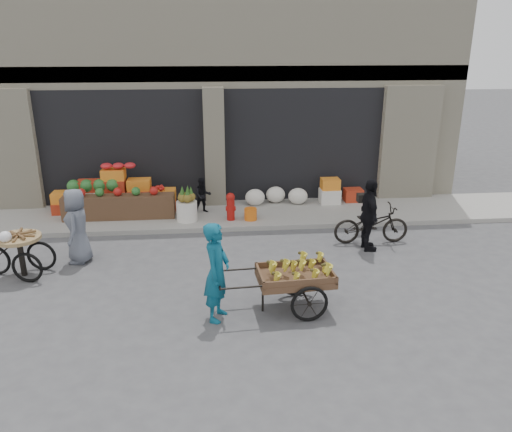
{
  "coord_description": "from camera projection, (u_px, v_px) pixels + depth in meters",
  "views": [
    {
      "loc": [
        -0.15,
        -8.39,
        4.38
      ],
      "look_at": [
        0.75,
        0.97,
        1.1
      ],
      "focal_mm": 35.0,
      "sensor_mm": 36.0,
      "label": 1
    }
  ],
  "objects": [
    {
      "name": "ground",
      "position": [
        221.0,
        290.0,
        9.35
      ],
      "size": [
        80.0,
        80.0,
        0.0
      ],
      "primitive_type": "plane",
      "color": "#424244",
      "rests_on": "ground"
    },
    {
      "name": "vendor_grey",
      "position": [
        77.0,
        226.0,
        10.31
      ],
      "size": [
        0.51,
        0.78,
        1.59
      ],
      "primitive_type": "imported",
      "rotation": [
        0.0,
        0.0,
        -1.56
      ],
      "color": "slate",
      "rests_on": "ground"
    },
    {
      "name": "cyclist",
      "position": [
        369.0,
        215.0,
        10.89
      ],
      "size": [
        0.41,
        0.95,
        1.62
      ],
      "primitive_type": "imported",
      "rotation": [
        0.0,
        0.0,
        1.56
      ],
      "color": "black",
      "rests_on": "ground"
    },
    {
      "name": "sidewalk",
      "position": [
        217.0,
        215.0,
        13.18
      ],
      "size": [
        18.0,
        2.2,
        0.12
      ],
      "primitive_type": "cube",
      "color": "gray",
      "rests_on": "ground"
    },
    {
      "name": "banana_cart",
      "position": [
        292.0,
        274.0,
        8.46
      ],
      "size": [
        2.21,
        1.02,
        0.9
      ],
      "rotation": [
        0.0,
        0.0,
        0.07
      ],
      "color": "brown",
      "rests_on": "ground"
    },
    {
      "name": "pineapple_bin",
      "position": [
        187.0,
        211.0,
        12.54
      ],
      "size": [
        0.52,
        0.52,
        0.5
      ],
      "primitive_type": "cylinder",
      "color": "silver",
      "rests_on": "sidewalk"
    },
    {
      "name": "vendor_woman",
      "position": [
        217.0,
        272.0,
        8.12
      ],
      "size": [
        0.59,
        0.72,
        1.69
      ],
      "primitive_type": "imported",
      "rotation": [
        0.0,
        0.0,
        1.24
      ],
      "color": "#0D506A",
      "rests_on": "ground"
    },
    {
      "name": "fruit_display",
      "position": [
        121.0,
        193.0,
        13.02
      ],
      "size": [
        3.1,
        1.12,
        1.24
      ],
      "color": "#AB2E17",
      "rests_on": "sidewalk"
    },
    {
      "name": "seated_person",
      "position": [
        203.0,
        196.0,
        13.07
      ],
      "size": [
        0.51,
        0.43,
        0.93
      ],
      "primitive_type": "imported",
      "rotation": [
        0.0,
        0.0,
        0.17
      ],
      "color": "black",
      "rests_on": "sidewalk"
    },
    {
      "name": "fire_hydrant",
      "position": [
        231.0,
        205.0,
        12.55
      ],
      "size": [
        0.22,
        0.22,
        0.71
      ],
      "color": "#A5140F",
      "rests_on": "sidewalk"
    },
    {
      "name": "bicycle",
      "position": [
        371.0,
        224.0,
        11.4
      ],
      "size": [
        1.72,
        0.62,
        0.9
      ],
      "primitive_type": "imported",
      "rotation": [
        0.0,
        0.0,
        1.56
      ],
      "color": "black",
      "rests_on": "ground"
    },
    {
      "name": "building",
      "position": [
        211.0,
        76.0,
        15.79
      ],
      "size": [
        14.0,
        6.45,
        7.0
      ],
      "color": "beige",
      "rests_on": "ground"
    },
    {
      "name": "orange_bucket",
      "position": [
        251.0,
        214.0,
        12.62
      ],
      "size": [
        0.32,
        0.32,
        0.3
      ],
      "primitive_type": "cylinder",
      "color": "orange",
      "rests_on": "sidewalk"
    },
    {
      "name": "right_bay_goods",
      "position": [
        310.0,
        193.0,
        13.86
      ],
      "size": [
        3.35,
        0.6,
        0.7
      ],
      "color": "silver",
      "rests_on": "sidewalk"
    },
    {
      "name": "tricycle_cart",
      "position": [
        20.0,
        249.0,
        9.73
      ],
      "size": [
        1.46,
        0.97,
        0.95
      ],
      "rotation": [
        0.0,
        0.0,
        -0.17
      ],
      "color": "#9E7F51",
      "rests_on": "ground"
    }
  ]
}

